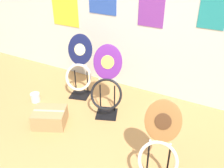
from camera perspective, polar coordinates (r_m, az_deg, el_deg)
wall_back at (r=3.60m, az=7.61°, el=17.24°), size 8.00×0.07×2.60m
toilet_seat_display_woodgrain at (r=2.40m, az=10.82°, el=-14.04°), size 0.42×0.42×0.86m
toilet_seat_display_purple_note at (r=3.25m, az=-1.20°, el=-0.26°), size 0.51×0.49×0.94m
toilet_seat_display_navy_moon at (r=3.72m, az=-7.52°, el=3.25°), size 0.46×0.42×0.92m
paint_can at (r=3.85m, az=-17.13°, el=-2.87°), size 0.14×0.14×0.14m
storage_box at (r=3.33m, az=-14.01°, el=-7.40°), size 0.50×0.47×0.21m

